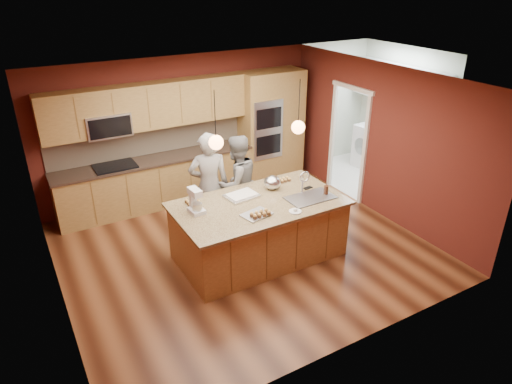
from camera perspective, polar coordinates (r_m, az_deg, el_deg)
floor at (r=7.46m, az=-1.53°, el=-7.05°), size 5.50×5.50×0.00m
ceiling at (r=6.41m, az=-1.82°, el=13.69°), size 5.50×5.50×0.00m
wall_back at (r=8.97m, az=-9.35°, el=7.98°), size 5.50×0.00×5.50m
wall_front at (r=5.01m, az=12.16°, el=-7.38°), size 5.50×0.00×5.50m
wall_left at (r=6.15m, az=-24.85°, el=-2.75°), size 0.00×5.00×5.00m
wall_right at (r=8.38m, az=15.22°, el=6.14°), size 0.00×5.00×5.00m
cabinet_run at (r=8.66m, az=-12.75°, el=4.46°), size 3.74×0.64×2.30m
oven_column at (r=9.54m, az=1.89°, el=8.14°), size 1.30×0.62×2.30m
doorway_trim at (r=9.01m, az=11.40°, el=5.89°), size 0.08×1.11×2.20m
laundry_room at (r=10.14m, az=17.52°, el=12.74°), size 2.60×2.70×2.70m
pendant_left at (r=6.11m, az=-5.01°, el=6.22°), size 0.20×0.20×0.80m
pendant_right at (r=6.74m, az=5.30°, el=8.09°), size 0.20×0.20×0.80m
island at (r=7.04m, az=0.48°, el=-4.61°), size 2.54×1.42×1.32m
person_left at (r=7.45m, az=-5.87°, el=0.76°), size 0.76×0.60×1.81m
person_right at (r=7.68m, az=-2.41°, el=1.10°), size 0.92×0.77×1.67m
stand_mixer at (r=6.53m, az=-7.56°, el=-1.28°), size 0.21×0.28×0.37m
sheet_cake at (r=6.98m, az=-1.79°, el=-0.43°), size 0.53×0.42×0.05m
cooling_rack at (r=6.47m, az=0.07°, el=-2.81°), size 0.47×0.38×0.02m
mixing_bowl at (r=7.21m, az=2.05°, el=1.19°), size 0.27×0.27×0.23m
plate at (r=6.57m, az=4.93°, el=-2.43°), size 0.18×0.18×0.01m
tumbler at (r=7.12m, az=8.75°, el=0.24°), size 0.07×0.07×0.14m
phone at (r=7.31m, az=6.51°, el=0.52°), size 0.16×0.10×0.01m
cupcakes_left at (r=6.84m, az=-7.93°, el=-1.21°), size 0.21×0.21×0.06m
cupcakes_rack at (r=6.40m, az=0.57°, el=-2.72°), size 0.31×0.15×0.07m
cupcakes_right at (r=7.49m, az=3.36°, el=1.51°), size 0.28×0.14×0.06m
washer at (r=10.25m, az=16.94°, el=4.08°), size 0.69×0.70×0.88m
dryer at (r=10.70m, az=14.14°, el=5.58°), size 0.64×0.66×0.96m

